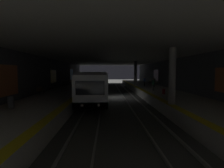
{
  "coord_description": "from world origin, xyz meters",
  "views": [
    {
      "loc": [
        -25.34,
        0.9,
        3.67
      ],
      "look_at": [
        7.91,
        -0.06,
        1.39
      ],
      "focal_mm": 28.82,
      "sensor_mm": 36.0,
      "label": 1
    }
  ],
  "objects_px": {
    "bench_right_mid": "(71,82)",
    "trash_bin": "(11,102)",
    "bench_left_far": "(150,81)",
    "backpack_on_floor": "(173,92)",
    "pillar_near": "(172,76)",
    "metro_train": "(101,79)",
    "person_standing_far": "(153,84)",
    "pillar_far": "(136,74)",
    "person_walking_mid": "(144,81)",
    "suitcase_rolling": "(164,91)",
    "bench_right_near": "(41,90)",
    "bench_left_mid": "(155,82)",
    "person_waiting_near": "(154,82)"
  },
  "relations": [
    {
      "from": "metro_train",
      "to": "bench_right_mid",
      "type": "relative_size",
      "value": 34.6
    },
    {
      "from": "metro_train",
      "to": "person_waiting_near",
      "type": "bearing_deg",
      "value": -145.32
    },
    {
      "from": "suitcase_rolling",
      "to": "trash_bin",
      "type": "height_order",
      "value": "suitcase_rolling"
    },
    {
      "from": "pillar_near",
      "to": "person_standing_far",
      "type": "relative_size",
      "value": 2.79
    },
    {
      "from": "pillar_near",
      "to": "bench_left_far",
      "type": "bearing_deg",
      "value": -9.51
    },
    {
      "from": "bench_right_mid",
      "to": "person_walking_mid",
      "type": "distance_m",
      "value": 15.67
    },
    {
      "from": "person_walking_mid",
      "to": "person_waiting_near",
      "type": "bearing_deg",
      "value": -152.29
    },
    {
      "from": "pillar_far",
      "to": "bench_right_mid",
      "type": "height_order",
      "value": "pillar_far"
    },
    {
      "from": "person_waiting_near",
      "to": "suitcase_rolling",
      "type": "distance_m",
      "value": 9.19
    },
    {
      "from": "metro_train",
      "to": "bench_left_far",
      "type": "xyz_separation_m",
      "value": [
        -4.03,
        -10.73,
        -0.45
      ]
    },
    {
      "from": "person_standing_far",
      "to": "bench_left_mid",
      "type": "bearing_deg",
      "value": -16.86
    },
    {
      "from": "bench_left_far",
      "to": "bench_right_mid",
      "type": "xyz_separation_m",
      "value": [
        -0.96,
        17.07,
        0.0
      ]
    },
    {
      "from": "person_waiting_near",
      "to": "bench_left_mid",
      "type": "bearing_deg",
      "value": -17.32
    },
    {
      "from": "metro_train",
      "to": "bench_right_near",
      "type": "height_order",
      "value": "metro_train"
    },
    {
      "from": "person_walking_mid",
      "to": "suitcase_rolling",
      "type": "distance_m",
      "value": 11.37
    },
    {
      "from": "pillar_far",
      "to": "person_walking_mid",
      "type": "distance_m",
      "value": 2.12
    },
    {
      "from": "person_walking_mid",
      "to": "person_standing_far",
      "type": "height_order",
      "value": "person_walking_mid"
    },
    {
      "from": "pillar_far",
      "to": "bench_left_far",
      "type": "bearing_deg",
      "value": -32.68
    },
    {
      "from": "person_walking_mid",
      "to": "bench_left_far",
      "type": "bearing_deg",
      "value": -20.49
    },
    {
      "from": "bench_right_near",
      "to": "person_walking_mid",
      "type": "bearing_deg",
      "value": -51.8
    },
    {
      "from": "bench_left_mid",
      "to": "person_walking_mid",
      "type": "relative_size",
      "value": 1.0
    },
    {
      "from": "bench_left_mid",
      "to": "trash_bin",
      "type": "xyz_separation_m",
      "value": [
        -21.57,
        16.33,
        -0.1
      ]
    },
    {
      "from": "bench_right_mid",
      "to": "bench_left_far",
      "type": "bearing_deg",
      "value": -86.78
    },
    {
      "from": "bench_right_mid",
      "to": "trash_bin",
      "type": "distance_m",
      "value": 25.32
    },
    {
      "from": "backpack_on_floor",
      "to": "pillar_near",
      "type": "bearing_deg",
      "value": 159.16
    },
    {
      "from": "bench_left_far",
      "to": "person_walking_mid",
      "type": "distance_m",
      "value": 7.59
    },
    {
      "from": "pillar_near",
      "to": "pillar_far",
      "type": "bearing_deg",
      "value": 0.0
    },
    {
      "from": "metro_train",
      "to": "bench_right_near",
      "type": "relative_size",
      "value": 34.6
    },
    {
      "from": "bench_left_far",
      "to": "backpack_on_floor",
      "type": "height_order",
      "value": "bench_left_far"
    },
    {
      "from": "pillar_far",
      "to": "person_standing_far",
      "type": "bearing_deg",
      "value": -171.13
    },
    {
      "from": "pillar_near",
      "to": "suitcase_rolling",
      "type": "height_order",
      "value": "pillar_near"
    },
    {
      "from": "bench_right_near",
      "to": "suitcase_rolling",
      "type": "distance_m",
      "value": 14.31
    },
    {
      "from": "person_walking_mid",
      "to": "metro_train",
      "type": "bearing_deg",
      "value": 35.98
    },
    {
      "from": "bench_right_mid",
      "to": "suitcase_rolling",
      "type": "bearing_deg",
      "value": -140.72
    },
    {
      "from": "bench_right_mid",
      "to": "suitcase_rolling",
      "type": "xyz_separation_m",
      "value": [
        -17.5,
        -14.31,
        -0.23
      ]
    },
    {
      "from": "suitcase_rolling",
      "to": "backpack_on_floor",
      "type": "distance_m",
      "value": 1.06
    },
    {
      "from": "pillar_far",
      "to": "bench_left_far",
      "type": "xyz_separation_m",
      "value": [
        6.52,
        -4.18,
        -1.75
      ]
    },
    {
      "from": "person_waiting_near",
      "to": "person_walking_mid",
      "type": "xyz_separation_m",
      "value": [
        2.28,
        1.19,
        0.04
      ]
    },
    {
      "from": "metro_train",
      "to": "bench_left_mid",
      "type": "height_order",
      "value": "metro_train"
    },
    {
      "from": "bench_right_near",
      "to": "suitcase_rolling",
      "type": "bearing_deg",
      "value": -90.05
    },
    {
      "from": "person_standing_far",
      "to": "person_waiting_near",
      "type": "bearing_deg",
      "value": -16.44
    },
    {
      "from": "metro_train",
      "to": "suitcase_rolling",
      "type": "xyz_separation_m",
      "value": [
        -22.49,
        -7.98,
        -0.68
      ]
    },
    {
      "from": "bench_left_far",
      "to": "trash_bin",
      "type": "distance_m",
      "value": 30.94
    },
    {
      "from": "person_waiting_near",
      "to": "suitcase_rolling",
      "type": "height_order",
      "value": "person_waiting_near"
    },
    {
      "from": "pillar_near",
      "to": "bench_right_near",
      "type": "relative_size",
      "value": 2.68
    },
    {
      "from": "metro_train",
      "to": "bench_left_mid",
      "type": "relative_size",
      "value": 34.6
    },
    {
      "from": "bench_left_mid",
      "to": "backpack_on_floor",
      "type": "distance_m",
      "value": 13.86
    },
    {
      "from": "bench_left_far",
      "to": "person_standing_far",
      "type": "relative_size",
      "value": 1.04
    },
    {
      "from": "bench_left_mid",
      "to": "person_standing_far",
      "type": "bearing_deg",
      "value": 163.14
    },
    {
      "from": "bench_right_near",
      "to": "suitcase_rolling",
      "type": "height_order",
      "value": "suitcase_rolling"
    }
  ]
}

